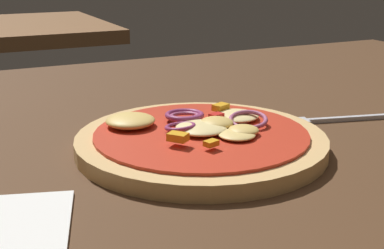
% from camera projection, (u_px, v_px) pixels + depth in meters
% --- Properties ---
extents(dining_table, '(1.33, 0.88, 0.04)m').
position_uv_depth(dining_table, '(185.00, 155.00, 0.56)').
color(dining_table, '#4C301C').
rests_on(dining_table, ground).
extents(pizza, '(0.24, 0.24, 0.03)m').
position_uv_depth(pizza, '(200.00, 139.00, 0.52)').
color(pizza, tan).
rests_on(pizza, dining_table).
extents(fork, '(0.17, 0.05, 0.01)m').
position_uv_depth(fork, '(331.00, 120.00, 0.61)').
color(fork, silver).
rests_on(fork, dining_table).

